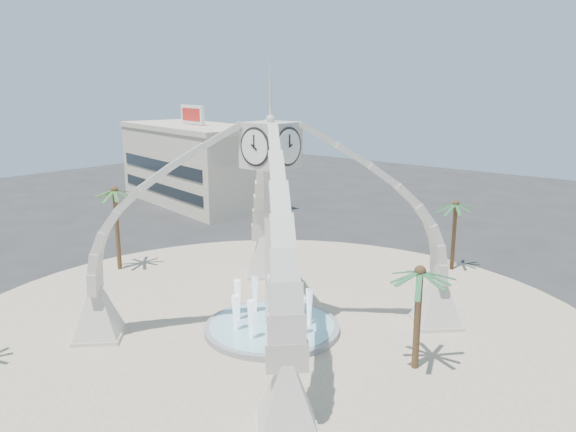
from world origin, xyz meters
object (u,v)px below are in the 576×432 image
Objects in this scene: clock_tower at (271,225)px; fountain at (272,327)px; palm_west at (114,192)px; palm_north at (456,205)px; palm_east at (420,273)px.

fountain is at bearing 90.00° from clock_tower.
clock_tower is at bearing -3.04° from palm_west.
palm_west reaches higher than fountain.
palm_west is 26.32m from palm_north.
fountain is at bearing -100.81° from palm_north.
palm_east is at bearing 9.06° from clock_tower.
clock_tower is 16.89m from palm_west.
fountain is 1.34× the size of palm_east.
clock_tower reaches higher than fountain.
clock_tower is 2.24× the size of fountain.
palm_east is at bearing 1.07° from palm_west.
palm_west is 1.18× the size of palm_north.
clock_tower is at bearing -90.00° from fountain.
clock_tower reaches higher than palm_north.
fountain is 1.34× the size of palm_north.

